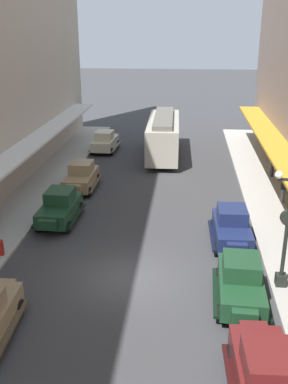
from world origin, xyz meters
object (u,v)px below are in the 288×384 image
at_px(parked_car_0, 81,176).
at_px(parked_car_4, 60,206).
at_px(parked_car_5, 266,373).
at_px(streetcar, 163,134).
at_px(parked_car_1, 105,141).
at_px(pedestrian_3, 272,165).
at_px(lamp_post_with_clock, 288,224).
at_px(fire_hydrant, 1,247).
at_px(parked_car_2, 241,281).
at_px(pedestrian_4, 284,189).
at_px(parked_car_6, 232,226).

xyz_separation_m(parked_car_0, parked_car_4, (0.03, -5.41, 0.00)).
distance_m(parked_car_5, streetcar, 26.44).
xyz_separation_m(parked_car_1, pedestrian_3, (13.33, -6.17, 0.07)).
height_order(streetcar, lamp_post_with_clock, lamp_post_with_clock).
relative_size(fire_hydrant, pedestrian_3, 0.49).
xyz_separation_m(parked_car_4, fire_hydrant, (-1.64, -4.36, -0.38)).
height_order(parked_car_0, parked_car_4, same).
height_order(parked_car_2, lamp_post_with_clock, lamp_post_with_clock).
height_order(parked_car_4, lamp_post_with_clock, lamp_post_with_clock).
height_order(lamp_post_with_clock, pedestrian_3, lamp_post_with_clock).
distance_m(parked_car_2, parked_car_4, 11.61).
distance_m(parked_car_4, streetcar, 14.97).
bearing_deg(pedestrian_4, parked_car_5, -102.35).
relative_size(parked_car_0, parked_car_6, 0.99).
relative_size(parked_car_1, pedestrian_4, 2.63).
distance_m(parked_car_2, pedestrian_4, 11.47).
xyz_separation_m(fire_hydrant, pedestrian_4, (14.62, 8.26, 0.43)).
distance_m(parked_car_4, fire_hydrant, 4.68).
xyz_separation_m(streetcar, fire_hydrant, (-6.64, -18.43, -1.34)).
height_order(pedestrian_3, pedestrian_4, pedestrian_3).
height_order(parked_car_5, streetcar, streetcar).
height_order(parked_car_2, pedestrian_4, parked_car_2).
xyz_separation_m(parked_car_0, pedestrian_4, (13.01, -1.51, 0.05)).
relative_size(parked_car_4, parked_car_5, 0.99).
bearing_deg(pedestrian_4, parked_car_2, -108.78).
bearing_deg(pedestrian_4, lamp_post_with_clock, -100.97).
bearing_deg(fire_hydrant, parked_car_0, 80.60).
bearing_deg(fire_hydrant, parked_car_4, 69.35).
xyz_separation_m(parked_car_0, parked_car_6, (9.41, -7.14, 0.00)).
xyz_separation_m(parked_car_1, parked_car_6, (9.55, -16.90, 0.00)).
bearing_deg(parked_car_6, parked_car_5, -89.27).
height_order(parked_car_0, parked_car_2, same).
distance_m(pedestrian_3, pedestrian_4, 5.11).
bearing_deg(parked_car_2, parked_car_6, 89.03).
bearing_deg(streetcar, parked_car_1, 167.98).
bearing_deg(parked_car_6, fire_hydrant, -166.58).
bearing_deg(parked_car_1, parked_car_4, -89.35).
xyz_separation_m(parked_car_4, lamp_post_with_clock, (11.11, -5.78, 2.04)).
bearing_deg(lamp_post_with_clock, parked_car_0, 134.88).
distance_m(parked_car_6, pedestrian_4, 6.68).
relative_size(parked_car_5, pedestrian_3, 2.58).
height_order(parked_car_1, parked_car_6, same).
relative_size(parked_car_0, streetcar, 0.44).
xyz_separation_m(parked_car_1, pedestrian_4, (13.15, -11.28, 0.05)).
relative_size(parked_car_6, pedestrian_4, 2.62).
bearing_deg(parked_car_4, streetcar, 70.44).
height_order(parked_car_1, streetcar, streetcar).
relative_size(parked_car_1, parked_car_2, 1.00).
distance_m(parked_car_1, parked_car_4, 15.18).
distance_m(parked_car_2, parked_car_5, 5.01).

